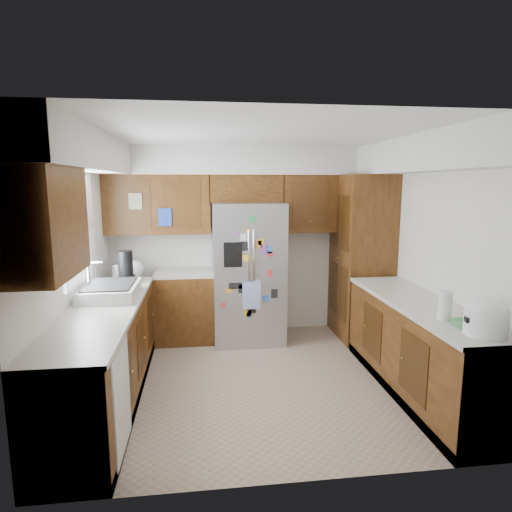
{
  "coord_description": "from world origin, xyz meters",
  "views": [
    {
      "loc": [
        -0.58,
        -4.19,
        2.03
      ],
      "look_at": [
        -0.0,
        0.35,
        1.26
      ],
      "focal_mm": 30.0,
      "sensor_mm": 36.0,
      "label": 1
    }
  ],
  "objects_px": {
    "rice_cooker": "(486,316)",
    "paper_towel": "(445,306)",
    "fridge": "(248,273)",
    "pantry": "(361,258)"
  },
  "relations": [
    {
      "from": "rice_cooker",
      "to": "paper_towel",
      "type": "height_order",
      "value": "rice_cooker"
    },
    {
      "from": "fridge",
      "to": "paper_towel",
      "type": "distance_m",
      "value": 2.62
    },
    {
      "from": "fridge",
      "to": "rice_cooker",
      "type": "distance_m",
      "value": 2.99
    },
    {
      "from": "rice_cooker",
      "to": "fridge",
      "type": "bearing_deg",
      "value": 120.13
    },
    {
      "from": "paper_towel",
      "to": "fridge",
      "type": "bearing_deg",
      "value": 122.14
    },
    {
      "from": "fridge",
      "to": "rice_cooker",
      "type": "relative_size",
      "value": 5.65
    },
    {
      "from": "rice_cooker",
      "to": "paper_towel",
      "type": "relative_size",
      "value": 1.31
    },
    {
      "from": "pantry",
      "to": "paper_towel",
      "type": "distance_m",
      "value": 2.17
    },
    {
      "from": "fridge",
      "to": "paper_towel",
      "type": "bearing_deg",
      "value": -57.86
    },
    {
      "from": "paper_towel",
      "to": "pantry",
      "type": "bearing_deg",
      "value": 87.19
    }
  ]
}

